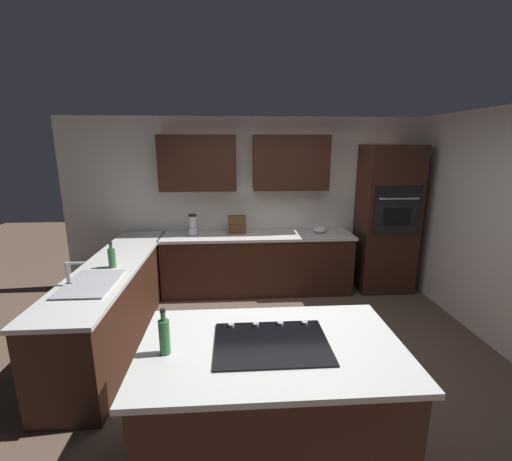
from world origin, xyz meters
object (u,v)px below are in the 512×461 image
at_px(cooktop, 272,343).
at_px(mixing_bowl, 320,229).
at_px(spice_rack, 237,225).
at_px(sink_unit, 90,283).
at_px(dish_soap_bottle, 112,257).
at_px(oil_bottle, 164,336).
at_px(blender, 193,226).
at_px(wall_oven, 387,219).

height_order(cooktop, mixing_bowl, mixing_bowl).
bearing_deg(mixing_bowl, spice_rack, -2.09).
bearing_deg(sink_unit, dish_soap_bottle, -96.95).
bearing_deg(spice_rack, oil_bottle, 80.77).
bearing_deg(oil_bottle, dish_soap_bottle, -62.52).
relative_size(dish_soap_bottle, oil_bottle, 0.93).
relative_size(sink_unit, blender, 2.26).
distance_m(blender, oil_bottle, 3.04).
relative_size(mixing_bowl, dish_soap_bottle, 0.74).
distance_m(cooktop, blender, 3.09).
relative_size(spice_rack, dish_soap_bottle, 0.95).
relative_size(sink_unit, oil_bottle, 2.27).
xyz_separation_m(cooktop, oil_bottle, (0.69, 0.06, 0.12)).
relative_size(sink_unit, mixing_bowl, 3.30).
relative_size(cooktop, blender, 2.45).
xyz_separation_m(dish_soap_bottle, oil_bottle, (-0.87, 1.67, 0.01)).
bearing_deg(cooktop, sink_unit, -34.91).
height_order(cooktop, spice_rack, spice_rack).
height_order(spice_rack, oil_bottle, oil_bottle).
bearing_deg(blender, oil_bottle, 92.83).
xyz_separation_m(sink_unit, cooktop, (-1.62, 1.13, -0.01)).
distance_m(wall_oven, cooktop, 3.59).
relative_size(cooktop, oil_bottle, 2.46).
bearing_deg(cooktop, blender, -74.21).
xyz_separation_m(mixing_bowl, dish_soap_bottle, (2.62, 1.36, 0.06)).
bearing_deg(dish_soap_bottle, oil_bottle, 117.48).
relative_size(blender, dish_soap_bottle, 1.08).
xyz_separation_m(cooktop, blender, (0.84, -2.97, 0.13)).
bearing_deg(dish_soap_bottle, mixing_bowl, -152.57).
height_order(blender, mixing_bowl, blender).
xyz_separation_m(cooktop, mixing_bowl, (-1.06, -2.97, 0.05)).
bearing_deg(spice_rack, cooktop, 93.59).
height_order(wall_oven, oil_bottle, wall_oven).
bearing_deg(spice_rack, blender, 4.01).
bearing_deg(mixing_bowl, oil_bottle, 60.01).
bearing_deg(dish_soap_bottle, wall_oven, -159.94).
relative_size(wall_oven, spice_rack, 8.05).
relative_size(blender, spice_rack, 1.13).
bearing_deg(oil_bottle, wall_oven, -132.57).
xyz_separation_m(wall_oven, cooktop, (2.06, 2.93, -0.19)).
height_order(blender, oil_bottle, same).
height_order(wall_oven, spice_rack, wall_oven).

